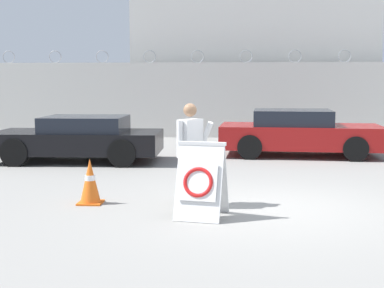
# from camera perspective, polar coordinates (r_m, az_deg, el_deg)

# --- Properties ---
(ground_plane) EXTENTS (90.00, 90.00, 0.00)m
(ground_plane) POSITION_cam_1_polar(r_m,az_deg,el_deg) (8.78, 8.54, -6.75)
(ground_plane) COLOR gray
(perimeter_wall) EXTENTS (36.00, 0.30, 3.19)m
(perimeter_wall) POSITION_cam_1_polar(r_m,az_deg,el_deg) (19.68, 5.74, 4.70)
(perimeter_wall) COLOR silver
(perimeter_wall) RESTS_ON ground_plane
(building_block) EXTENTS (9.62, 7.32, 5.24)m
(building_block) POSITION_cam_1_polar(r_m,az_deg,el_deg) (24.50, 6.17, 7.96)
(building_block) COLOR silver
(building_block) RESTS_ON ground_plane
(barricade_sign) EXTENTS (0.83, 0.90, 1.14)m
(barricade_sign) POSITION_cam_1_polar(r_m,az_deg,el_deg) (7.98, 0.97, -3.87)
(barricade_sign) COLOR white
(barricade_sign) RESTS_ON ground_plane
(security_guard) EXTENTS (0.60, 0.54, 1.68)m
(security_guard) POSITION_cam_1_polar(r_m,az_deg,el_deg) (8.69, -0.19, -0.61)
(security_guard) COLOR #514C42
(security_guard) RESTS_ON ground_plane
(traffic_cone_mid) EXTENTS (0.40, 0.40, 0.76)m
(traffic_cone_mid) POSITION_cam_1_polar(r_m,az_deg,el_deg) (9.07, -10.81, -3.94)
(traffic_cone_mid) COLOR orange
(traffic_cone_mid) RESTS_ON ground_plane
(parked_car_front_coupe) EXTENTS (4.23, 2.03, 1.16)m
(parked_car_front_coupe) POSITION_cam_1_polar(r_m,az_deg,el_deg) (13.93, -11.91, 0.61)
(parked_car_front_coupe) COLOR black
(parked_car_front_coupe) RESTS_ON ground_plane
(parked_car_rear_sedan) EXTENTS (4.48, 2.29, 1.27)m
(parked_car_rear_sedan) POSITION_cam_1_polar(r_m,az_deg,el_deg) (15.00, 11.27, 1.20)
(parked_car_rear_sedan) COLOR black
(parked_car_rear_sedan) RESTS_ON ground_plane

